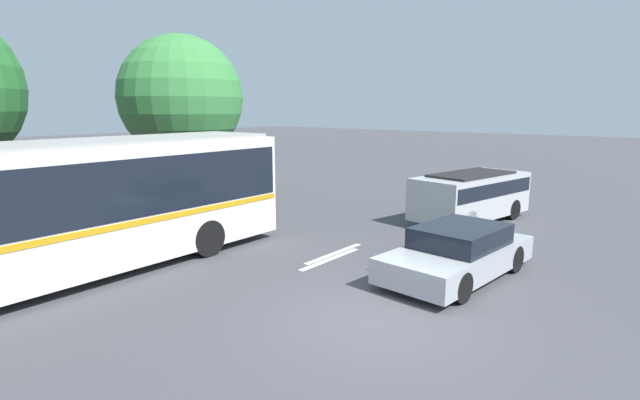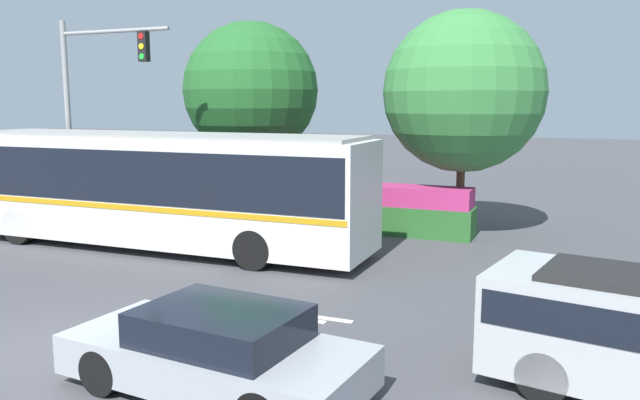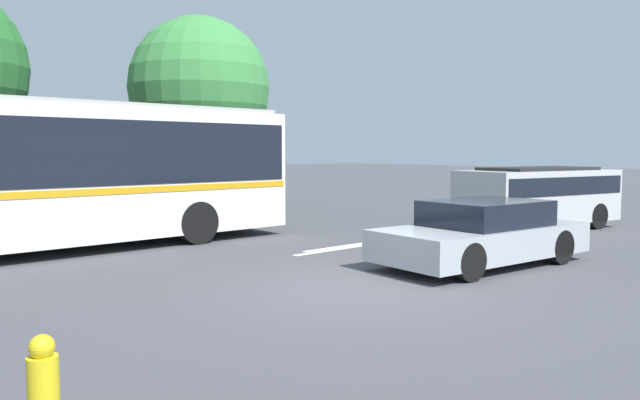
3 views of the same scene
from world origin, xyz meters
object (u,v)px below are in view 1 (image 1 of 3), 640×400
(street_tree_centre, at_px, (181,98))
(sedan_foreground, at_px, (458,253))
(suv_left_lane, at_px, (471,193))
(city_bus, at_px, (46,205))

(street_tree_centre, bearing_deg, sedan_foreground, -95.53)
(sedan_foreground, bearing_deg, suv_left_lane, -155.44)
(sedan_foreground, distance_m, suv_left_lane, 6.14)
(city_bus, xyz_separation_m, suv_left_lane, (11.97, -5.00, -0.82))
(city_bus, xyz_separation_m, sedan_foreground, (6.19, -7.02, -1.23))
(sedan_foreground, relative_size, suv_left_lane, 0.90)
(city_bus, xyz_separation_m, street_tree_centre, (7.37, 5.16, 2.52))
(city_bus, height_order, suv_left_lane, city_bus)
(sedan_foreground, height_order, street_tree_centre, street_tree_centre)
(suv_left_lane, relative_size, street_tree_centre, 0.74)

